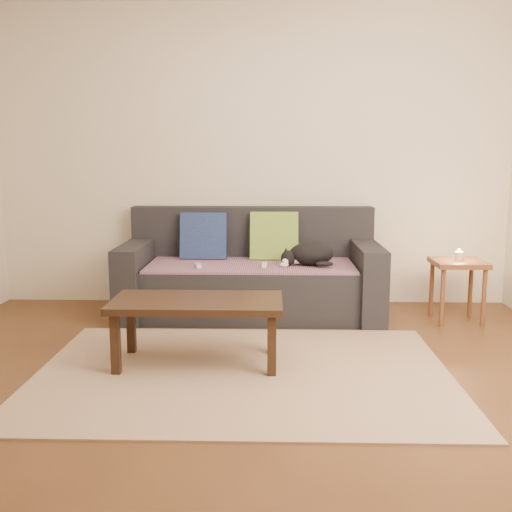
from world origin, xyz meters
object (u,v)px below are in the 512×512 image
Objects in this scene: sofa at (251,277)px; cat at (309,254)px; side_table at (458,271)px; coffee_table at (197,308)px; wii_remote_b at (264,265)px; wii_remote_a at (198,265)px.

sofa is 4.36× the size of cat.
coffee_table is (-1.94, -1.06, -0.04)m from side_table.
wii_remote_b is 0.30× the size of side_table.
sofa is 0.30m from wii_remote_b.
sofa is 14.00× the size of wii_remote_a.
cat is 0.38m from wii_remote_b.
sofa is at bearing 172.83° from side_table.
side_table is (1.17, -0.06, -0.12)m from cat.
wii_remote_b is (-0.36, -0.09, -0.07)m from cat.
cat is at bearing -96.43° from wii_remote_a.
side_table is (1.53, 0.03, -0.05)m from wii_remote_b.
side_table reaches higher than wii_remote_b.
sofa is 14.00× the size of wii_remote_b.
wii_remote_a is at bearing 96.59° from coffee_table.
wii_remote_a is 2.05m from side_table.
coffee_table is at bearing 172.73° from wii_remote_a.
cat is at bearing 177.13° from side_table.
cat is 0.45× the size of coffee_table.
cat is at bearing 55.66° from coffee_table.
coffee_table is at bearing -101.57° from cat.
sofa reaches higher than wii_remote_b.
cat is 0.97× the size of side_table.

